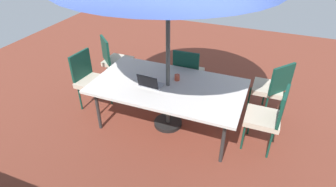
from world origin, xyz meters
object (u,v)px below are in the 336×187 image
at_px(chair_south, 188,72).
at_px(chair_southwest, 272,86).
at_px(chair_east, 90,78).
at_px(cup, 177,77).
at_px(chair_west, 268,116).
at_px(laptop, 150,84).
at_px(chair_southeast, 115,59).
at_px(dining_table, 168,87).

bearing_deg(chair_south, chair_southwest, 178.62).
bearing_deg(chair_east, cup, -77.35).
bearing_deg(chair_southwest, chair_west, 39.97).
bearing_deg(chair_south, laptop, 72.29).
height_order(chair_east, laptop, chair_east).
distance_m(chair_west, chair_east, 2.82).
distance_m(chair_south, laptop, 1.02).
bearing_deg(chair_west, cup, -89.94).
distance_m(chair_southwest, laptop, 1.92).
relative_size(chair_southwest, laptop, 2.93).
distance_m(chair_west, chair_southeast, 2.92).
distance_m(chair_southeast, cup, 1.59).
bearing_deg(chair_southeast, cup, -159.54).
height_order(dining_table, chair_southeast, chair_southeast).
xyz_separation_m(dining_table, chair_southeast, (1.39, -0.78, -0.14)).
relative_size(chair_west, chair_east, 1.00).
xyz_separation_m(chair_south, laptop, (0.26, 0.95, 0.23)).
bearing_deg(chair_southwest, dining_table, -20.49).
bearing_deg(dining_table, laptop, 31.16).
distance_m(chair_southwest, chair_east, 2.93).
bearing_deg(chair_southwest, chair_south, -50.27).
height_order(chair_west, laptop, chair_west).
height_order(chair_southeast, chair_south, same).
xyz_separation_m(chair_east, laptop, (-1.17, 0.14, 0.23)).
relative_size(chair_southwest, chair_southeast, 1.00).
relative_size(chair_west, laptop, 2.93).
height_order(dining_table, chair_east, chair_east).
distance_m(chair_west, chair_southwest, 0.81).
height_order(chair_west, chair_southwest, same).
height_order(chair_southwest, chair_east, same).
distance_m(chair_west, chair_south, 1.60).
bearing_deg(chair_east, chair_south, -54.74).
relative_size(dining_table, chair_south, 2.25).
bearing_deg(chair_south, cup, 90.68).
xyz_separation_m(chair_west, laptop, (1.66, 0.17, 0.23)).
bearing_deg(laptop, chair_east, -3.58).
height_order(chair_south, laptop, chair_south).
xyz_separation_m(chair_southeast, laptop, (-1.16, 0.92, 0.23)).
xyz_separation_m(dining_table, laptop, (0.22, 0.14, 0.09)).
distance_m(chair_west, cup, 1.39).
bearing_deg(chair_southwest, cup, -25.22).
bearing_deg(cup, dining_table, 68.96).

